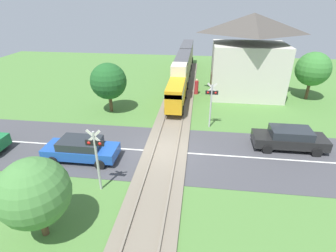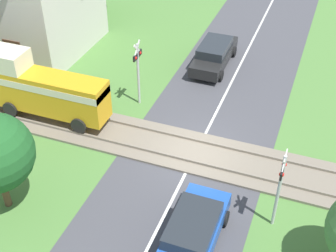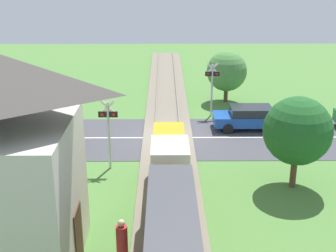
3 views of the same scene
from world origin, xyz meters
name	(u,v)px [view 1 (image 1 of 3)]	position (x,y,z in m)	size (l,w,h in m)	color
ground_plane	(165,152)	(0.00, 0.00, 0.00)	(60.00, 60.00, 0.00)	#4C7A38
road_surface	(165,152)	(0.00, 0.00, 0.01)	(48.00, 6.40, 0.02)	#424247
track_bed	(165,151)	(0.00, 0.00, 0.07)	(2.80, 48.00, 0.24)	#756B5B
train	(183,66)	(0.00, 14.94, 1.89)	(1.58, 20.80, 3.18)	gold
car_near_crossing	(81,149)	(-4.90, -1.44, 0.73)	(4.37, 1.85, 1.37)	#1E4CA8
car_far_side	(290,138)	(7.85, 1.44, 0.76)	(4.54, 1.83, 1.42)	black
crossing_signal_west_approach	(96,153)	(-2.82, -3.94, 2.20)	(0.90, 0.18, 3.46)	#B7B7B7
crossing_signal_east_approach	(211,100)	(2.82, 3.94, 2.20)	(0.90, 0.18, 3.46)	#B7B7B7
station_building	(249,58)	(6.36, 11.46, 3.72)	(7.17, 5.08, 7.60)	beige
pedestrian_by_station	(196,87)	(1.62, 11.27, 0.71)	(0.39, 0.39, 1.57)	#B2282D
tree_by_station	(313,69)	(12.18, 11.20, 2.89)	(3.08, 3.08, 4.44)	brown
tree_roadside_hedge	(108,81)	(-5.50, 5.95, 2.65)	(2.97, 2.97, 4.14)	brown
tree_beyond_track	(34,193)	(-4.13, -6.96, 2.20)	(2.78, 2.78, 3.59)	brown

